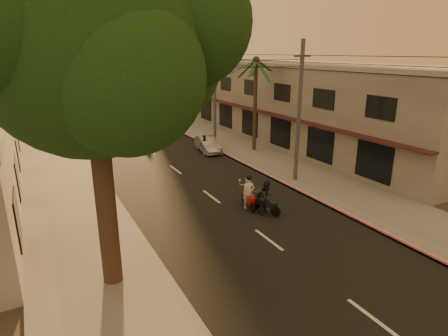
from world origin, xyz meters
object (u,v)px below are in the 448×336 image
Objects in this scene: palm_tree at (256,66)px; scooter_mid_a at (267,198)px; parked_car at (208,144)px; broadleaf_tree at (102,45)px; scooter_red at (249,193)px; scooter_mid_b at (204,145)px; scooter_far_a at (143,129)px.

palm_tree is 4.30× the size of scooter_mid_a.
palm_tree reaches higher than parked_car.
scooter_red is at bearing 24.17° from broadleaf_tree.
broadleaf_tree is 11.42m from scooter_mid_a.
palm_tree is (14.61, 13.86, -1.33)m from broadleaf_tree.
scooter_mid_b is (2.27, 12.70, -0.15)m from scooter_mid_a.
broadleaf_tree is 20.45m from parked_car.
scooter_mid_b is (2.74, 11.63, -0.14)m from scooter_red.
scooter_red is at bearing -96.98° from parked_car.
palm_tree is 2.01× the size of parked_car.
scooter_mid_a is (-6.44, -11.47, -6.28)m from palm_tree.
scooter_mid_a is 21.41m from scooter_far_a.
scooter_mid_a reaches higher than parked_car.
scooter_mid_a is at bearing -108.61° from scooter_mid_b.
broadleaf_tree is at bearing -133.17° from scooter_mid_b.
scooter_far_a is at bearing 72.50° from scooter_mid_a.
parked_car is (2.72, 13.04, -0.22)m from scooter_mid_a.
palm_tree is 4.61× the size of scooter_far_a.
scooter_mid_b is 0.57m from parked_car.
parked_car is (0.45, 0.34, -0.07)m from scooter_mid_b.
parked_car is at bearing 87.21° from scooter_red.
broadleaf_tree is at bearing -136.52° from palm_tree.
parked_car is at bearing 28.37° from scooter_mid_b.
broadleaf_tree reaches higher than scooter_far_a.
scooter_mid_b is at bearing 55.30° from broadleaf_tree.
broadleaf_tree is 6.34× the size of scooter_mid_a.
palm_tree reaches higher than scooter_mid_b.
scooter_far_a is (7.68, 23.80, -7.67)m from broadleaf_tree.
palm_tree reaches higher than scooter_red.
scooter_mid_a reaches higher than scooter_far_a.
scooter_mid_a is at bearing -107.50° from scooter_far_a.
broadleaf_tree reaches higher than palm_tree.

